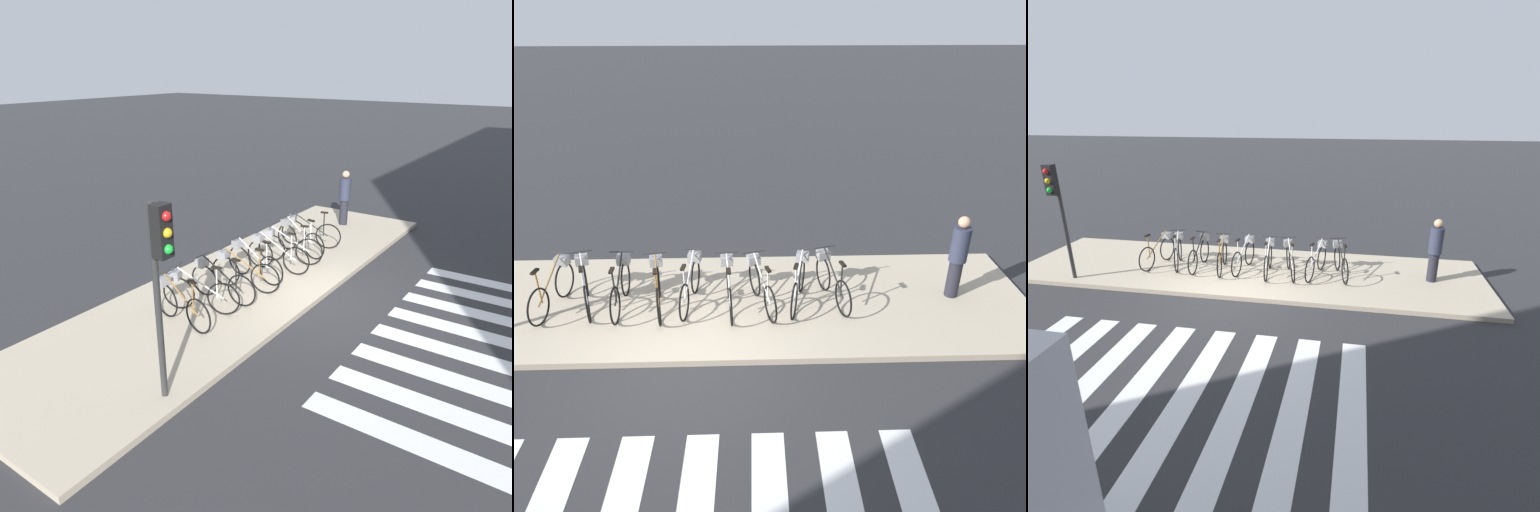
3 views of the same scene
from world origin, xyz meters
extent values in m
plane|color=#2D2D30|center=(0.00, 0.00, 0.00)|extent=(120.00, 120.00, 0.00)
cube|color=#B7A88E|center=(0.00, 1.83, 0.06)|extent=(13.20, 3.66, 0.12)
torus|color=black|center=(-2.71, 1.16, 0.48)|extent=(0.14, 0.71, 0.71)
torus|color=black|center=(-2.56, 2.13, 0.48)|extent=(0.14, 0.71, 0.71)
cylinder|color=olive|center=(-2.64, 1.65, 0.76)|extent=(0.18, 0.99, 0.60)
cylinder|color=olive|center=(-2.69, 1.30, 0.80)|extent=(0.04, 0.04, 0.64)
cube|color=black|center=(-2.69, 1.30, 1.14)|extent=(0.10, 0.21, 0.04)
cylinder|color=#262626|center=(-2.56, 2.13, 1.08)|extent=(0.46, 0.09, 0.02)
cube|color=gray|center=(-2.56, 2.18, 0.88)|extent=(0.27, 0.23, 0.18)
torus|color=black|center=(-1.86, 1.23, 0.48)|extent=(0.26, 0.69, 0.71)
torus|color=black|center=(-2.17, 2.16, 0.48)|extent=(0.26, 0.69, 0.71)
cylinder|color=silver|center=(-2.02, 1.69, 0.76)|extent=(0.34, 0.95, 0.60)
cylinder|color=silver|center=(-1.91, 1.36, 0.80)|extent=(0.04, 0.04, 0.64)
cube|color=black|center=(-1.91, 1.36, 1.14)|extent=(0.13, 0.21, 0.04)
cylinder|color=#262626|center=(-2.17, 2.16, 1.08)|extent=(0.44, 0.17, 0.02)
cube|color=gray|center=(-2.19, 2.20, 0.88)|extent=(0.29, 0.27, 0.18)
torus|color=black|center=(-1.34, 1.16, 0.48)|extent=(0.06, 0.71, 0.71)
torus|color=black|center=(-1.37, 2.14, 0.48)|extent=(0.06, 0.71, 0.71)
cylinder|color=black|center=(-1.36, 1.65, 0.76)|extent=(0.06, 1.00, 0.60)
cylinder|color=black|center=(-1.35, 1.29, 0.80)|extent=(0.03, 0.03, 0.64)
cube|color=black|center=(-1.35, 1.29, 1.14)|extent=(0.08, 0.20, 0.04)
cylinder|color=#262626|center=(-1.37, 2.14, 1.08)|extent=(0.46, 0.04, 0.02)
cube|color=gray|center=(-1.37, 2.19, 0.88)|extent=(0.25, 0.21, 0.18)
torus|color=black|center=(-0.55, 1.10, 0.48)|extent=(0.16, 0.71, 0.71)
torus|color=black|center=(-0.71, 2.06, 0.48)|extent=(0.16, 0.71, 0.71)
cylinder|color=olive|center=(-0.63, 1.58, 0.76)|extent=(0.20, 0.99, 0.60)
cylinder|color=olive|center=(-0.57, 1.23, 0.80)|extent=(0.04, 0.04, 0.64)
cube|color=black|center=(-0.57, 1.23, 1.14)|extent=(0.10, 0.21, 0.04)
cylinder|color=#262626|center=(-0.71, 2.06, 1.08)|extent=(0.46, 0.10, 0.02)
cube|color=gray|center=(-0.72, 2.11, 0.88)|extent=(0.27, 0.24, 0.18)
torus|color=black|center=(-0.10, 1.23, 0.48)|extent=(0.12, 0.71, 0.71)
torus|color=black|center=(0.01, 2.20, 0.48)|extent=(0.12, 0.71, 0.71)
cylinder|color=silver|center=(-0.05, 1.72, 0.76)|extent=(0.14, 0.99, 0.60)
cylinder|color=silver|center=(-0.09, 1.36, 0.80)|extent=(0.04, 0.04, 0.64)
cube|color=black|center=(-0.09, 1.36, 1.14)|extent=(0.09, 0.21, 0.04)
cylinder|color=#262626|center=(0.01, 2.20, 1.08)|extent=(0.46, 0.08, 0.02)
cube|color=gray|center=(0.01, 2.25, 0.88)|extent=(0.26, 0.23, 0.18)
torus|color=black|center=(0.76, 1.07, 0.48)|extent=(0.10, 0.71, 0.71)
torus|color=black|center=(0.66, 2.04, 0.48)|extent=(0.10, 0.71, 0.71)
cylinder|color=silver|center=(0.71, 1.56, 0.76)|extent=(0.13, 0.99, 0.60)
cylinder|color=silver|center=(0.74, 1.20, 0.80)|extent=(0.03, 0.03, 0.64)
cube|color=black|center=(0.74, 1.20, 1.14)|extent=(0.09, 0.21, 0.04)
cylinder|color=#262626|center=(0.66, 2.04, 1.08)|extent=(0.46, 0.07, 0.02)
cube|color=gray|center=(0.66, 2.09, 0.88)|extent=(0.26, 0.22, 0.18)
torus|color=black|center=(1.47, 1.11, 0.48)|extent=(0.24, 0.69, 0.71)
torus|color=black|center=(1.19, 2.05, 0.48)|extent=(0.24, 0.69, 0.71)
cylinder|color=beige|center=(1.33, 1.58, 0.76)|extent=(0.32, 0.96, 0.60)
cylinder|color=beige|center=(1.44, 1.24, 0.80)|extent=(0.04, 0.04, 0.64)
cube|color=black|center=(1.44, 1.24, 1.14)|extent=(0.12, 0.21, 0.04)
cylinder|color=#262626|center=(1.19, 2.05, 1.08)|extent=(0.45, 0.16, 0.02)
cube|color=gray|center=(1.18, 2.10, 0.88)|extent=(0.29, 0.26, 0.18)
torus|color=black|center=(1.92, 1.21, 0.48)|extent=(0.20, 0.70, 0.71)
torus|color=black|center=(2.14, 2.16, 0.48)|extent=(0.20, 0.70, 0.71)
cylinder|color=silver|center=(2.03, 1.68, 0.76)|extent=(0.26, 0.97, 0.60)
cylinder|color=silver|center=(1.95, 1.34, 0.80)|extent=(0.04, 0.04, 0.64)
cube|color=black|center=(1.95, 1.34, 1.14)|extent=(0.11, 0.21, 0.04)
cylinder|color=#262626|center=(2.14, 2.16, 1.08)|extent=(0.45, 0.13, 0.02)
cube|color=gray|center=(2.15, 2.21, 0.88)|extent=(0.28, 0.25, 0.18)
torus|color=black|center=(2.83, 1.27, 0.48)|extent=(0.22, 0.70, 0.71)
torus|color=black|center=(2.58, 2.21, 0.48)|extent=(0.22, 0.70, 0.71)
cylinder|color=black|center=(2.71, 1.74, 0.76)|extent=(0.29, 0.97, 0.60)
cylinder|color=black|center=(2.80, 1.40, 0.80)|extent=(0.04, 0.04, 0.64)
cube|color=black|center=(2.80, 1.40, 1.14)|extent=(0.12, 0.21, 0.04)
cylinder|color=#262626|center=(2.58, 2.21, 1.08)|extent=(0.45, 0.14, 0.02)
cube|color=gray|center=(2.57, 2.26, 0.88)|extent=(0.28, 0.26, 0.18)
cylinder|color=#23232D|center=(5.13, 1.89, 0.51)|extent=(0.26, 0.26, 0.78)
cylinder|color=#2D3347|center=(5.13, 1.89, 1.25)|extent=(0.34, 0.34, 0.70)
sphere|color=tan|center=(5.13, 1.89, 1.71)|extent=(0.23, 0.23, 0.23)
camera|label=1|loc=(-8.94, -4.45, 4.90)|focal=35.00mm
camera|label=2|loc=(1.22, -6.51, 5.46)|focal=35.00mm
camera|label=3|loc=(3.01, -8.53, 4.44)|focal=28.00mm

